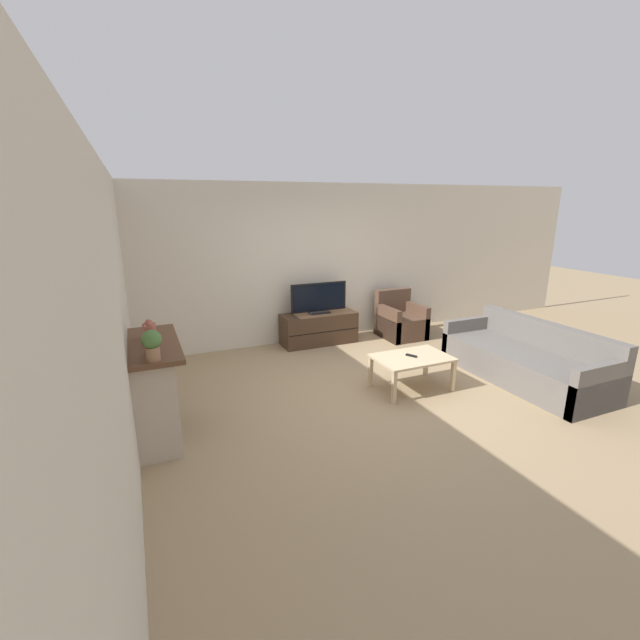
# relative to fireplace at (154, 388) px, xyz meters

# --- Properties ---
(ground_plane) EXTENTS (24.00, 24.00, 0.00)m
(ground_plane) POSITION_rel_fireplace_xyz_m (2.66, -0.00, -0.52)
(ground_plane) COLOR #9E8460
(wall_back) EXTENTS (12.00, 0.06, 2.70)m
(wall_back) POSITION_rel_fireplace_xyz_m (2.66, 2.40, 0.83)
(wall_back) COLOR beige
(wall_back) RESTS_ON ground
(wall_left) EXTENTS (0.06, 12.00, 2.70)m
(wall_left) POSITION_rel_fireplace_xyz_m (-0.23, -0.00, 0.83)
(wall_left) COLOR beige
(wall_left) RESTS_ON ground
(fireplace) EXTENTS (0.52, 1.28, 1.02)m
(fireplace) POSITION_rel_fireplace_xyz_m (0.00, 0.00, 0.00)
(fireplace) COLOR #B7A893
(fireplace) RESTS_ON ground
(mantel_vase_left) EXTENTS (0.10, 0.10, 0.32)m
(mantel_vase_left) POSITION_rel_fireplace_xyz_m (0.02, -0.39, 0.65)
(mantel_vase_left) COLOR #994C3D
(mantel_vase_left) RESTS_ON fireplace
(mantel_vase_centre_left) EXTENTS (0.13, 0.13, 0.27)m
(mantel_vase_centre_left) POSITION_rel_fireplace_xyz_m (0.02, -0.10, 0.62)
(mantel_vase_centre_left) COLOR #994C3D
(mantel_vase_centre_left) RESTS_ON fireplace
(mantel_clock) EXTENTS (0.08, 0.11, 0.15)m
(mantel_clock) POSITION_rel_fireplace_xyz_m (0.02, 0.13, 0.57)
(mantel_clock) COLOR brown
(mantel_clock) RESTS_ON fireplace
(potted_plant) EXTENTS (0.17, 0.17, 0.28)m
(potted_plant) POSITION_rel_fireplace_xyz_m (0.02, -0.55, 0.66)
(potted_plant) COLOR #936B4C
(potted_plant) RESTS_ON fireplace
(tv_stand) EXTENTS (1.30, 0.49, 0.54)m
(tv_stand) POSITION_rel_fireplace_xyz_m (2.77, 2.09, -0.25)
(tv_stand) COLOR #422D1E
(tv_stand) RESTS_ON ground
(tv) EXTENTS (1.01, 0.18, 0.53)m
(tv) POSITION_rel_fireplace_xyz_m (2.77, 2.09, 0.27)
(tv) COLOR black
(tv) RESTS_ON tv_stand
(armchair) EXTENTS (0.70, 0.76, 0.83)m
(armchair) POSITION_rel_fireplace_xyz_m (4.28, 1.85, -0.24)
(armchair) COLOR brown
(armchair) RESTS_ON ground
(coffee_table) EXTENTS (0.98, 0.65, 0.45)m
(coffee_table) POSITION_rel_fireplace_xyz_m (3.13, -0.13, -0.12)
(coffee_table) COLOR #CCB289
(coffee_table) RESTS_ON ground
(remote) EXTENTS (0.11, 0.15, 0.02)m
(remote) POSITION_rel_fireplace_xyz_m (3.13, -0.12, -0.06)
(remote) COLOR black
(remote) RESTS_ON coffee_table
(couch) EXTENTS (0.95, 2.25, 0.78)m
(couch) POSITION_rel_fireplace_xyz_m (4.76, -0.50, -0.25)
(couch) COLOR #66605B
(couch) RESTS_ON ground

